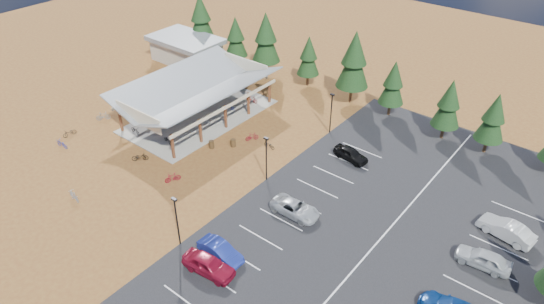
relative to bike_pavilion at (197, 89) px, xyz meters
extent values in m
plane|color=brown|center=(10.00, -7.00, -3.82)|extent=(140.00, 140.00, 0.00)
cube|color=black|center=(28.50, -4.00, -3.80)|extent=(27.00, 44.00, 0.04)
cube|color=gray|center=(0.00, 0.00, -3.77)|extent=(10.60, 18.60, 0.10)
cube|color=brown|center=(-4.60, -8.40, -2.22)|extent=(0.25, 0.25, 3.00)
cube|color=brown|center=(-4.60, -4.20, -2.22)|extent=(0.25, 0.25, 3.00)
cube|color=brown|center=(-4.60, 0.00, -2.22)|extent=(0.25, 0.25, 3.00)
cube|color=brown|center=(-4.60, 4.20, -2.22)|extent=(0.25, 0.25, 3.00)
cube|color=brown|center=(-4.60, 8.40, -2.22)|extent=(0.25, 0.25, 3.00)
cube|color=brown|center=(4.60, -8.40, -2.22)|extent=(0.25, 0.25, 3.00)
cube|color=brown|center=(4.60, -4.20, -2.22)|extent=(0.25, 0.25, 3.00)
cube|color=brown|center=(4.60, 0.00, -2.22)|extent=(0.25, 0.25, 3.00)
cube|color=brown|center=(4.60, 4.20, -2.22)|extent=(0.25, 0.25, 3.00)
cube|color=brown|center=(4.60, 8.40, -2.22)|extent=(0.25, 0.25, 3.00)
cube|color=beige|center=(-5.00, 0.00, -0.72)|extent=(0.22, 18.00, 0.35)
cube|color=beige|center=(5.00, 0.00, -0.72)|extent=(0.22, 18.00, 0.35)
cube|color=slate|center=(-2.90, 0.00, 0.18)|extent=(5.85, 19.40, 2.13)
cube|color=slate|center=(2.90, 0.00, 0.18)|extent=(5.85, 19.40, 2.13)
cube|color=beige|center=(0.00, -9.00, 0.08)|extent=(7.50, 0.15, 1.80)
cube|color=beige|center=(0.00, 9.00, 0.08)|extent=(7.50, 0.15, 1.80)
cube|color=#ADA593|center=(-14.00, 11.00, -2.22)|extent=(10.00, 6.00, 3.20)
cube|color=slate|center=(-14.00, 11.00, -0.27)|extent=(11.00, 7.00, 0.70)
cylinder|color=black|center=(15.00, -17.00, -1.32)|extent=(0.14, 0.14, 5.00)
cube|color=black|center=(15.00, -17.00, 1.23)|extent=(0.50, 0.25, 0.18)
cylinder|color=black|center=(15.00, -5.00, -1.32)|extent=(0.14, 0.14, 5.00)
cube|color=black|center=(15.00, -5.00, 1.23)|extent=(0.50, 0.25, 0.18)
cylinder|color=black|center=(15.00, 7.00, -1.32)|extent=(0.14, 0.14, 5.00)
cube|color=black|center=(15.00, 7.00, 1.23)|extent=(0.50, 0.25, 0.18)
cylinder|color=#432E18|center=(6.32, -4.24, -3.37)|extent=(0.60, 0.60, 0.90)
cylinder|color=#432E18|center=(8.02, -2.47, -3.37)|extent=(0.60, 0.60, 0.90)
cylinder|color=#382314|center=(-14.66, 15.19, -2.67)|extent=(0.36, 0.36, 2.31)
cone|color=black|center=(-14.66, 15.19, 1.26)|extent=(4.06, 4.06, 5.54)
cone|color=black|center=(-14.66, 15.19, 3.56)|extent=(3.14, 3.14, 4.16)
cylinder|color=#382314|center=(-6.53, 14.28, -2.87)|extent=(0.36, 0.36, 1.91)
cone|color=black|center=(-6.53, 14.28, 0.37)|extent=(3.36, 3.36, 4.58)
cone|color=black|center=(-6.53, 14.28, 2.28)|extent=(2.60, 2.60, 3.44)
cylinder|color=#382314|center=(-1.16, 14.74, -2.67)|extent=(0.36, 0.36, 2.30)
cone|color=black|center=(-1.16, 14.74, 1.25)|extent=(4.06, 4.06, 5.53)
cone|color=black|center=(-1.16, 14.74, 3.55)|extent=(3.13, 3.13, 4.15)
cylinder|color=#382314|center=(5.49, 15.86, -2.94)|extent=(0.36, 0.36, 1.77)
cone|color=black|center=(5.49, 15.86, 0.06)|extent=(3.11, 3.11, 4.24)
cone|color=black|center=(5.49, 15.86, 1.83)|extent=(2.40, 2.40, 3.18)
cylinder|color=#382314|center=(12.88, 15.22, -2.62)|extent=(0.36, 0.36, 2.40)
cone|color=black|center=(12.88, 15.22, 1.45)|extent=(4.22, 4.22, 5.76)
cone|color=black|center=(12.88, 15.22, 3.85)|extent=(3.26, 3.26, 4.32)
cylinder|color=#382314|center=(18.51, 15.30, -2.93)|extent=(0.36, 0.36, 1.79)
cone|color=black|center=(18.51, 15.30, 0.11)|extent=(3.15, 3.15, 4.29)
cone|color=black|center=(18.51, 15.30, 1.90)|extent=(2.43, 2.43, 3.22)
cylinder|color=#382314|center=(25.97, 14.17, -2.91)|extent=(0.36, 0.36, 1.84)
cone|color=black|center=(25.97, 14.17, 0.22)|extent=(3.23, 3.23, 4.41)
cone|color=black|center=(25.97, 14.17, 2.05)|extent=(2.50, 2.50, 3.31)
cylinder|color=#382314|center=(30.91, 14.34, -2.93)|extent=(0.36, 0.36, 1.79)
cone|color=black|center=(30.91, 14.34, 0.11)|extent=(3.15, 3.15, 4.29)
cone|color=black|center=(30.91, 14.34, 1.90)|extent=(2.43, 2.43, 3.22)
imported|color=black|center=(-2.86, -7.80, -3.27)|extent=(1.81, 0.84, 0.91)
imported|color=#989CA2|center=(-3.46, -1.55, -3.24)|extent=(1.66, 0.68, 0.97)
imported|color=navy|center=(-3.29, 1.70, -3.25)|extent=(1.92, 1.10, 0.96)
imported|color=maroon|center=(-2.79, 5.90, -3.24)|extent=(1.64, 0.54, 0.97)
imported|color=black|center=(1.77, -6.81, -3.29)|extent=(1.75, 0.97, 0.87)
imported|color=#919399|center=(1.96, -0.71, -3.22)|extent=(1.74, 0.86, 1.01)
imported|color=navy|center=(1.77, 3.60, -3.32)|extent=(1.59, 0.71, 0.81)
imported|color=maroon|center=(2.88, 6.80, -3.20)|extent=(1.80, 0.71, 1.05)
imported|color=black|center=(-8.64, -12.92, -3.38)|extent=(0.70, 1.72, 0.89)
imported|color=gray|center=(-8.72, -8.15, -3.30)|extent=(1.40, 1.71, 1.05)
imported|color=navy|center=(-7.09, -14.86, -3.36)|extent=(1.81, 0.77, 0.93)
imported|color=maroon|center=(7.69, -11.31, -3.31)|extent=(1.13, 1.74, 1.02)
imported|color=black|center=(1.98, -10.98, -3.35)|extent=(1.67, 1.75, 0.94)
imported|color=#979A9E|center=(2.43, -19.37, -3.27)|extent=(1.87, 0.71, 1.10)
imported|color=maroon|center=(8.88, -0.15, -3.34)|extent=(1.22, 1.60, 0.96)
imported|color=black|center=(11.49, -0.22, -3.41)|extent=(1.60, 0.66, 0.82)
imported|color=maroon|center=(19.29, -17.72, -2.99)|extent=(4.84, 2.40, 1.59)
imported|color=navy|center=(18.92, -15.95, -3.07)|extent=(4.37, 1.61, 1.43)
imported|color=#A5A9AD|center=(20.54, -7.53, -3.11)|extent=(4.90, 2.37, 1.35)
imported|color=black|center=(19.92, 3.60, -3.09)|extent=(4.23, 2.15, 1.38)
imported|color=#B2B7BA|center=(36.55, -3.00, -3.02)|extent=(4.63, 2.20, 1.53)
imported|color=silver|center=(36.96, 1.72, -2.98)|extent=(5.07, 2.45, 1.60)
camera|label=1|loc=(40.58, -36.06, 26.65)|focal=32.00mm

